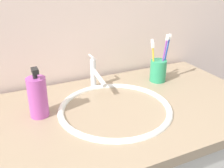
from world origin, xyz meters
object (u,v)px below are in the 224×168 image
faucet (95,74)px  toothbrush_blue (166,54)px  soap_dispenser (38,97)px  toothbrush_purple (164,55)px  toothbrush_red (153,57)px  toothbrush_yellow (153,59)px  toothbrush_cup (158,71)px

faucet → toothbrush_blue: size_ratio=0.79×
faucet → soap_dispenser: 0.29m
toothbrush_purple → toothbrush_red: size_ratio=1.14×
toothbrush_purple → toothbrush_yellow: bearing=161.7°
toothbrush_yellow → toothbrush_purple: bearing=-18.3°
faucet → soap_dispenser: soap_dispenser is taller
toothbrush_cup → toothbrush_purple: 0.08m
toothbrush_red → soap_dispenser: toothbrush_red is taller
toothbrush_yellow → toothbrush_red: toothbrush_red is taller
toothbrush_yellow → toothbrush_blue: size_ratio=0.85×
toothbrush_blue → toothbrush_red: 0.06m
toothbrush_cup → toothbrush_purple: toothbrush_purple is taller
toothbrush_yellow → soap_dispenser: toothbrush_yellow is taller
toothbrush_yellow → toothbrush_purple: (0.04, -0.01, 0.02)m
toothbrush_cup → toothbrush_red: toothbrush_red is taller
toothbrush_yellow → toothbrush_red: 0.02m
toothbrush_cup → toothbrush_red: (-0.02, 0.02, 0.06)m
toothbrush_cup → soap_dispenser: (-0.55, -0.08, 0.02)m
toothbrush_purple → soap_dispenser: bearing=-173.5°
toothbrush_blue → toothbrush_purple: 0.02m
toothbrush_yellow → soap_dispenser: (-0.52, -0.08, -0.03)m
faucet → toothbrush_yellow: bearing=-9.3°
toothbrush_red → faucet: bearing=175.2°
toothbrush_purple → toothbrush_red: 0.05m
toothbrush_purple → soap_dispenser: 0.57m
toothbrush_cup → toothbrush_yellow: 0.07m
toothbrush_yellow → toothbrush_purple: toothbrush_purple is taller
toothbrush_yellow → soap_dispenser: bearing=-171.3°
toothbrush_cup → toothbrush_yellow: size_ratio=0.55×
toothbrush_red → toothbrush_blue: bearing=-28.3°
toothbrush_yellow → toothbrush_red: size_ratio=0.96×
toothbrush_blue → soap_dispenser: size_ratio=1.16×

